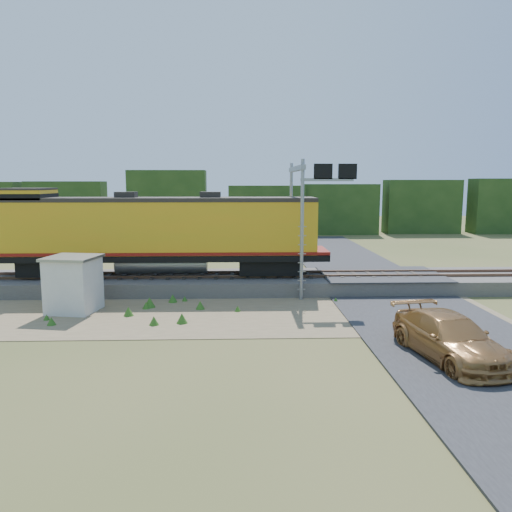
{
  "coord_description": "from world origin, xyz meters",
  "views": [
    {
      "loc": [
        -1.35,
        -22.66,
        6.18
      ],
      "look_at": [
        -0.49,
        3.0,
        2.4
      ],
      "focal_mm": 35.0,
      "sensor_mm": 36.0,
      "label": 1
    }
  ],
  "objects_px": {
    "locomotive": "(156,232)",
    "signal_gantry": "(304,195)",
    "car": "(450,338)",
    "shed": "(74,284)"
  },
  "relations": [
    {
      "from": "shed",
      "to": "signal_gantry",
      "type": "bearing_deg",
      "value": 30.1
    },
    {
      "from": "car",
      "to": "shed",
      "type": "bearing_deg",
      "value": 145.57
    },
    {
      "from": "locomotive",
      "to": "signal_gantry",
      "type": "bearing_deg",
      "value": -4.58
    },
    {
      "from": "shed",
      "to": "signal_gantry",
      "type": "distance_m",
      "value": 13.06
    },
    {
      "from": "signal_gantry",
      "to": "car",
      "type": "xyz_separation_m",
      "value": [
        3.73,
        -11.31,
        -4.73
      ]
    },
    {
      "from": "signal_gantry",
      "to": "locomotive",
      "type": "bearing_deg",
      "value": 175.42
    },
    {
      "from": "shed",
      "to": "car",
      "type": "xyz_separation_m",
      "value": [
        15.35,
        -7.06,
        -0.58
      ]
    },
    {
      "from": "signal_gantry",
      "to": "car",
      "type": "distance_m",
      "value": 12.81
    },
    {
      "from": "locomotive",
      "to": "shed",
      "type": "height_order",
      "value": "locomotive"
    },
    {
      "from": "locomotive",
      "to": "shed",
      "type": "distance_m",
      "value": 6.21
    }
  ]
}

